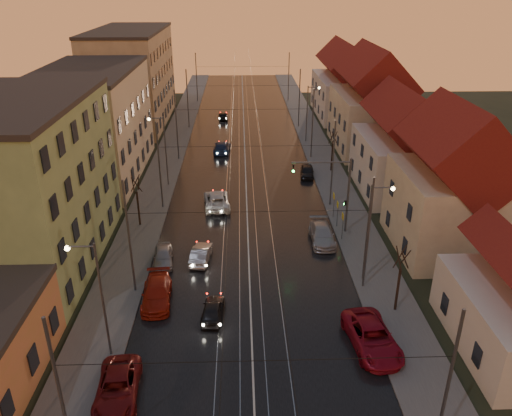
{
  "coord_description": "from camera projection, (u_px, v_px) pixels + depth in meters",
  "views": [
    {
      "loc": [
        -0.55,
        -22.64,
        21.43
      ],
      "look_at": [
        0.72,
        17.08,
        3.04
      ],
      "focal_mm": 35.0,
      "sensor_mm": 36.0,
      "label": 1
    }
  ],
  "objects": [
    {
      "name": "traffic_light_mast",
      "position": [
        338.0,
        187.0,
        44.18
      ],
      "size": [
        5.3,
        0.32,
        7.2
      ],
      "color": "#595B60",
      "rests_on": "ground"
    },
    {
      "name": "bare_tree_2",
      "position": [
        332.0,
        152.0,
        59.65
      ],
      "size": [
        1.09,
        1.09,
        5.11
      ],
      "color": "black",
      "rests_on": "ground"
    },
    {
      "name": "tram_rail_1",
      "position": [
        239.0,
        156.0,
        65.79
      ],
      "size": [
        0.06,
        120.0,
        0.03
      ],
      "primitive_type": "cube",
      "color": "gray",
      "rests_on": "road"
    },
    {
      "name": "bare_tree_0",
      "position": [
        138.0,
        202.0,
        46.35
      ],
      "size": [
        1.09,
        1.09,
        5.11
      ],
      "color": "black",
      "rests_on": "ground"
    },
    {
      "name": "parked_left_1",
      "position": [
        117.0,
        388.0,
        27.76
      ],
      "size": [
        2.66,
        5.12,
        1.38
      ],
      "primitive_type": "imported",
      "rotation": [
        0.0,
        0.0,
        0.08
      ],
      "color": "maroon",
      "rests_on": "ground"
    },
    {
      "name": "road",
      "position": [
        245.0,
        156.0,
        65.82
      ],
      "size": [
        16.0,
        120.0,
        0.04
      ],
      "primitive_type": "cube",
      "color": "black",
      "rests_on": "ground"
    },
    {
      "name": "house_right_1",
      "position": [
        453.0,
        190.0,
        41.36
      ],
      "size": [
        8.67,
        10.2,
        10.8
      ],
      "color": "tan",
      "rests_on": "ground"
    },
    {
      "name": "driving_car_3",
      "position": [
        222.0,
        147.0,
        67.05
      ],
      "size": [
        2.36,
        5.17,
        1.47
      ],
      "primitive_type": "imported",
      "rotation": [
        0.0,
        0.0,
        3.08
      ],
      "color": "#1A2A4E",
      "rests_on": "ground"
    },
    {
      "name": "street_lamp_2",
      "position": [
        162.0,
        144.0,
        54.45
      ],
      "size": [
        1.75,
        0.32,
        8.0
      ],
      "color": "#595B60",
      "rests_on": "ground"
    },
    {
      "name": "parked_right_0",
      "position": [
        372.0,
        337.0,
        31.51
      ],
      "size": [
        3.26,
        5.93,
        1.57
      ],
      "primitive_type": "imported",
      "rotation": [
        0.0,
        0.0,
        0.12
      ],
      "color": "maroon",
      "rests_on": "ground"
    },
    {
      "name": "apartment_left_2",
      "position": [
        93.0,
        125.0,
        57.36
      ],
      "size": [
        10.0,
        20.0,
        12.0
      ],
      "primitive_type": "cube",
      "color": "beige",
      "rests_on": "ground"
    },
    {
      "name": "parked_right_1",
      "position": [
        322.0,
        234.0,
        44.27
      ],
      "size": [
        2.05,
        4.98,
        1.44
      ],
      "primitive_type": "imported",
      "rotation": [
        0.0,
        0.0,
        -0.01
      ],
      "color": "#A6A6AC",
      "rests_on": "ground"
    },
    {
      "name": "catenary_pole_l_3",
      "position": [
        177.0,
        126.0,
        62.79
      ],
      "size": [
        0.16,
        0.16,
        9.0
      ],
      "primitive_type": "cylinder",
      "color": "#595B60",
      "rests_on": "ground"
    },
    {
      "name": "ground",
      "position": [
        253.0,
        375.0,
        29.55
      ],
      "size": [
        160.0,
        160.0,
        0.0
      ],
      "primitive_type": "plane",
      "color": "black",
      "rests_on": "ground"
    },
    {
      "name": "catenary_pole_r_4",
      "position": [
        299.0,
        98.0,
        76.89
      ],
      "size": [
        0.16,
        0.16,
        9.0
      ],
      "primitive_type": "cylinder",
      "color": "#595B60",
      "rests_on": "ground"
    },
    {
      "name": "house_right_4",
      "position": [
        345.0,
        86.0,
        83.25
      ],
      "size": [
        9.18,
        16.32,
        10.0
      ],
      "color": "beige",
      "rests_on": "ground"
    },
    {
      "name": "apartment_left_3",
      "position": [
        133.0,
        78.0,
        78.71
      ],
      "size": [
        10.0,
        24.0,
        14.0
      ],
      "primitive_type": "cube",
      "color": "#8E795B",
      "rests_on": "ground"
    },
    {
      "name": "apartment_left_1",
      "position": [
        25.0,
        188.0,
        39.01
      ],
      "size": [
        10.0,
        18.0,
        13.0
      ],
      "primitive_type": "cube",
      "color": "#718F5B",
      "rests_on": "ground"
    },
    {
      "name": "catenary_pole_l_4",
      "position": [
        188.0,
        99.0,
        76.39
      ],
      "size": [
        0.16,
        0.16,
        9.0
      ],
      "primitive_type": "cylinder",
      "color": "#595B60",
      "rests_on": "ground"
    },
    {
      "name": "driving_car_1",
      "position": [
        201.0,
        254.0,
        41.27
      ],
      "size": [
        1.82,
        4.07,
        1.3
      ],
      "primitive_type": "imported",
      "rotation": [
        0.0,
        0.0,
        3.02
      ],
      "color": "gray",
      "rests_on": "ground"
    },
    {
      "name": "catenary_pole_r_3",
      "position": [
        312.0,
        124.0,
        63.28
      ],
      "size": [
        0.16,
        0.16,
        9.0
      ],
      "primitive_type": "cylinder",
      "color": "#595B60",
      "rests_on": "ground"
    },
    {
      "name": "catenary_pole_l_0",
      "position": [
        62.0,
        400.0,
        21.97
      ],
      "size": [
        0.16,
        0.16,
        9.0
      ],
      "primitive_type": "cylinder",
      "color": "#595B60",
      "rests_on": "ground"
    },
    {
      "name": "house_right_2",
      "position": [
        404.0,
        150.0,
        53.49
      ],
      "size": [
        9.18,
        12.24,
        9.2
      ],
      "color": "beige",
      "rests_on": "ground"
    },
    {
      "name": "catenary_pole_r_5",
      "position": [
        289.0,
        77.0,
        93.22
      ],
      "size": [
        0.16,
        0.16,
        9.0
      ],
      "primitive_type": "cylinder",
      "color": "#595B60",
      "rests_on": "ground"
    },
    {
      "name": "driving_car_0",
      "position": [
        213.0,
        310.0,
        34.39
      ],
      "size": [
        1.75,
        3.7,
        1.22
      ],
      "primitive_type": "imported",
      "rotation": [
        0.0,
        0.0,
        3.06
      ],
      "color": "black",
      "rests_on": "ground"
    },
    {
      "name": "tram_rail_3",
      "position": [
        262.0,
        156.0,
        65.87
      ],
      "size": [
        0.06,
        120.0,
        0.03
      ],
      "primitive_type": "cube",
      "color": "gray",
      "rests_on": "road"
    },
    {
      "name": "parked_left_3",
      "position": [
        163.0,
        256.0,
        40.96
      ],
      "size": [
        1.97,
        3.97,
        1.3
      ],
      "primitive_type": "imported",
      "rotation": [
        0.0,
        0.0,
        0.12
      ],
      "color": "#A3A2A8",
      "rests_on": "ground"
    },
    {
      "name": "catenary_pole_l_1",
      "position": [
        129.0,
        239.0,
        35.57
      ],
      "size": [
        0.16,
        0.16,
        9.0
      ],
      "primitive_type": "cylinder",
      "color": "#595B60",
      "rests_on": "ground"
    },
    {
      "name": "tram_rail_2",
      "position": [
        251.0,
        156.0,
        65.83
      ],
      "size": [
        0.06,
        120.0,
        0.03
      ],
      "primitive_type": "cube",
      "color": "gray",
      "rests_on": "road"
    },
    {
      "name": "street_lamp_3",
      "position": [
        309.0,
        108.0,
        69.49
      ],
      "size": [
        1.75,
        0.32,
        8.0
      ],
      "color": "#595B60",
      "rests_on": "ground"
    },
    {
      "name": "catenary_pole_r_2",
      "position": [
        333.0,
        165.0,
        49.68
      ],
      "size": [
        0.16,
        0.16,
        9.0
      ],
      "primitive_type": "cylinder",
      "color": "#595B60",
      "rests_on": "ground"
    },
    {
      "name": "sidewalk_right",
      "position": [
        320.0,
        155.0,
        66.09
      ],
      "size": [
        4.0,
        120.0,
        0.15
      ],
      "primitive_type": "cube",
      "color": "#4C4C4C",
      "rests_on": "ground"
    },
    {
      "name": "parked_left_2",
      "position": [
        157.0,
        293.0,
        36.02
      ],
      "size": [
        2.37,
        5.1,
        1.44
      ],
      "primitive_type": "imported",
      "rotation": [
        0.0,
        0.0,
        0.07
      ],
      "color": "maroon",
      "rests_on": "ground"
    },
    {
      "name": "bare_tree_1",
      "position": [
        399.0,
        281.0,
        34.25
      ],
      "size": [
        1.09,
        1.09,
        5.11
      ],
      "color": "black",
      "rests_on": "ground"
    },
    {
      "name": "street_lamp_1",
      "position": [
        372.0,
        224.0,
        36.83
      ],
      "size": [
        1.75,
        0.32,
        8.0
      ],
      "color": "#595B60",
      "rests_on": "ground"
    },
    {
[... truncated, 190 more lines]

